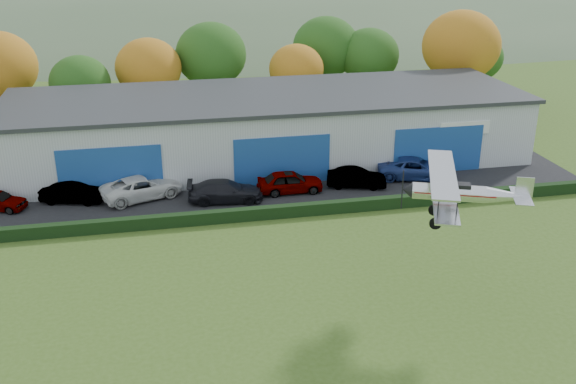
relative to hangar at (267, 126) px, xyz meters
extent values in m
plane|color=#3B561B|center=(-5.00, -27.98, -2.66)|extent=(300.00, 300.00, 0.00)
cube|color=black|center=(-2.00, -6.98, -2.63)|extent=(48.00, 9.00, 0.05)
cube|color=black|center=(-2.00, -11.78, -2.26)|extent=(46.00, 0.60, 0.80)
cube|color=#B2B7BC|center=(0.00, 0.02, -0.16)|extent=(40.00, 12.00, 5.00)
cube|color=#2D3033|center=(0.00, 0.02, 2.49)|extent=(40.60, 12.60, 0.30)
cube|color=#1C4894|center=(-12.00, -6.03, -0.86)|extent=(7.00, 0.12, 3.60)
cube|color=#1C4894|center=(0.00, -6.03, -0.86)|extent=(7.00, 0.12, 3.60)
cube|color=#1C4894|center=(12.00, -6.03, -0.86)|extent=(7.00, 0.12, 3.60)
cylinder|color=#3D2614|center=(-22.00, 12.02, -1.08)|extent=(0.36, 0.36, 3.15)
cylinder|color=#3D2614|center=(-15.00, 10.02, -1.43)|extent=(0.36, 0.36, 2.45)
ellipsoid|color=#1E4C14|center=(-15.00, 10.02, 2.03)|extent=(5.32, 5.32, 4.79)
cylinder|color=#3D2614|center=(-9.00, 12.02, -1.26)|extent=(0.36, 0.36, 2.80)
ellipsoid|color=#A44B14|center=(-9.00, 12.02, 2.70)|extent=(6.08, 6.08, 5.47)
cylinder|color=#3D2614|center=(-3.00, 14.02, -1.08)|extent=(0.36, 0.36, 3.15)
ellipsoid|color=#1E4C14|center=(-3.00, 14.02, 3.37)|extent=(6.84, 6.84, 6.16)
cylinder|color=#3D2614|center=(5.00, 12.02, -1.43)|extent=(0.36, 0.36, 2.45)
ellipsoid|color=#A44B14|center=(5.00, 12.02, 2.03)|extent=(5.32, 5.32, 4.79)
cylinder|color=#3D2614|center=(13.00, 14.02, -1.26)|extent=(0.36, 0.36, 2.80)
ellipsoid|color=#1E4C14|center=(13.00, 14.02, 2.70)|extent=(6.08, 6.08, 5.47)
cylinder|color=#3D2614|center=(21.00, 10.02, -0.91)|extent=(0.36, 0.36, 3.50)
ellipsoid|color=#A44B14|center=(21.00, 10.02, 4.04)|extent=(7.60, 7.60, 6.84)
cylinder|color=#3D2614|center=(25.00, 14.02, -1.43)|extent=(0.36, 0.36, 2.45)
ellipsoid|color=#1E4C14|center=(25.00, 14.02, 2.03)|extent=(5.32, 5.32, 4.79)
cylinder|color=#3D2614|center=(9.00, 16.02, -1.08)|extent=(0.36, 0.36, 3.15)
ellipsoid|color=#1E4C14|center=(9.00, 16.02, 3.37)|extent=(6.84, 6.84, 6.16)
ellipsoid|color=#4C6642|center=(15.00, 112.02, -18.06)|extent=(320.00, 196.00, 56.00)
ellipsoid|color=#4C6642|center=(85.00, 112.02, -12.56)|extent=(240.00, 126.00, 36.00)
imported|color=gray|center=(-14.59, -6.57, -1.91)|extent=(4.48, 2.53, 1.40)
imported|color=silver|center=(-9.96, -6.75, -1.83)|extent=(6.14, 4.39, 1.55)
imported|color=black|center=(-4.44, -8.47, -1.87)|extent=(5.28, 2.59, 1.48)
imported|color=gray|center=(0.21, -7.77, -1.82)|extent=(4.60, 1.86, 1.57)
imported|color=gray|center=(5.08, -7.77, -1.91)|extent=(4.47, 2.57, 1.39)
imported|color=navy|center=(9.89, -6.93, -1.83)|extent=(6.07, 4.06, 1.55)
cylinder|color=silver|center=(4.77, -22.90, 2.98)|extent=(3.48, 2.01, 0.81)
cone|color=silver|center=(7.29, -23.89, 2.98)|extent=(2.14, 1.48, 0.81)
cone|color=black|center=(2.97, -22.19, 2.98)|extent=(0.72, 0.92, 0.81)
cube|color=maroon|center=(5.02, -23.00, 3.02)|extent=(3.83, 2.16, 0.05)
cube|color=black|center=(5.19, -23.07, 3.36)|extent=(1.21, 0.90, 0.23)
cube|color=silver|center=(4.60, -22.83, 2.71)|extent=(3.43, 6.45, 0.09)
cube|color=silver|center=(4.43, -22.77, 3.92)|extent=(3.65, 6.82, 0.09)
cylinder|color=black|center=(3.36, -24.87, 3.32)|extent=(0.07, 0.07, 1.17)
cylinder|color=black|center=(4.12, -25.16, 3.32)|extent=(0.07, 0.07, 1.17)
cylinder|color=black|center=(5.09, -20.51, 3.32)|extent=(0.07, 0.07, 1.17)
cylinder|color=black|center=(5.84, -20.80, 3.32)|extent=(0.07, 0.07, 1.17)
cylinder|color=black|center=(4.32, -23.06, 3.61)|extent=(0.12, 0.20, 0.67)
cylinder|color=black|center=(4.55, -22.47, 3.61)|extent=(0.12, 0.20, 0.67)
cylinder|color=black|center=(4.13, -23.06, 2.21)|extent=(0.29, 0.61, 1.10)
cylinder|color=black|center=(4.41, -22.35, 2.21)|extent=(0.29, 0.61, 1.10)
cylinder|color=black|center=(4.27, -22.70, 1.67)|extent=(0.69, 1.62, 0.06)
cylinder|color=black|center=(3.97, -23.46, 1.67)|extent=(0.58, 0.33, 0.58)
cylinder|color=black|center=(4.56, -21.95, 1.67)|extent=(0.58, 0.33, 0.58)
cylinder|color=black|center=(7.87, -24.13, 2.75)|extent=(0.33, 0.17, 0.38)
cube|color=silver|center=(7.87, -24.13, 3.02)|extent=(1.62, 2.48, 0.05)
cube|color=silver|center=(7.96, -24.16, 3.47)|extent=(0.77, 0.35, 0.99)
cube|color=black|center=(2.74, -22.10, 2.98)|extent=(0.09, 0.12, 1.98)
camera|label=1|loc=(-8.68, -49.84, 14.75)|focal=40.98mm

